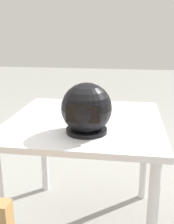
# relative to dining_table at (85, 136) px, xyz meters

# --- Properties ---
(dining_table) EXTENTS (0.85, 0.85, 0.70)m
(dining_table) POSITION_rel_dining_table_xyz_m (0.00, 0.00, 0.00)
(dining_table) COLOR white
(dining_table) RESTS_ON ground
(pizza_plate) EXTENTS (0.31, 0.31, 0.01)m
(pizza_plate) POSITION_rel_dining_table_xyz_m (-0.00, -0.15, 0.10)
(pizza_plate) COLOR white
(pizza_plate) RESTS_ON dining_table
(pizza) EXTENTS (0.28, 0.28, 0.05)m
(pizza) POSITION_rel_dining_table_xyz_m (-0.00, -0.15, 0.12)
(pizza) COLOR tan
(pizza) RESTS_ON pizza_plate
(motorcycle_helmet) EXTENTS (0.24, 0.24, 0.24)m
(motorcycle_helmet) POSITION_rel_dining_table_xyz_m (-0.04, 0.20, 0.21)
(motorcycle_helmet) COLOR black
(motorcycle_helmet) RESTS_ON dining_table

